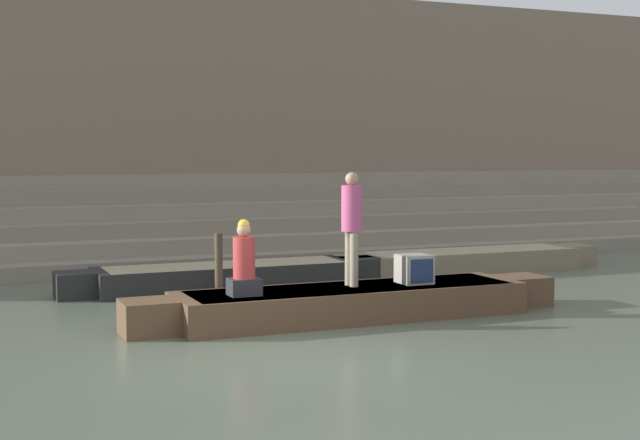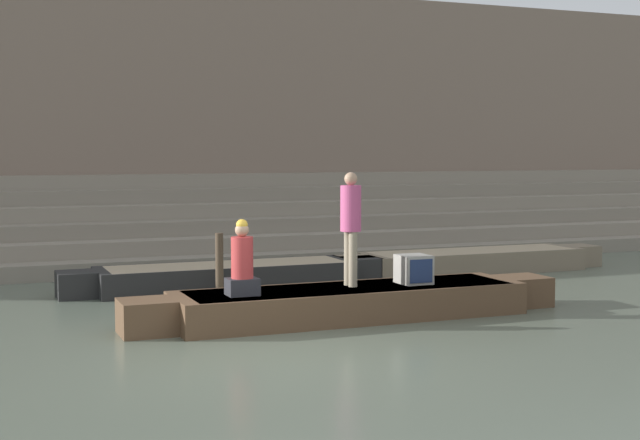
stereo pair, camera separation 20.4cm
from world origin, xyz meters
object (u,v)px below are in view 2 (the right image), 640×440
at_px(tv_set, 414,269).
at_px(person_standing, 351,220).
at_px(moored_boat_shore, 473,260).
at_px(rowboat_main, 351,302).
at_px(person_rowing, 242,264).
at_px(moored_boat_distant, 228,275).
at_px(mooring_post, 219,266).

bearing_deg(tv_set, person_standing, 164.59).
xyz_separation_m(person_standing, moored_boat_shore, (4.32, 3.59, -1.21)).
height_order(rowboat_main, moored_boat_shore, rowboat_main).
bearing_deg(person_rowing, rowboat_main, 15.87).
bearing_deg(rowboat_main, moored_boat_distant, 105.15).
distance_m(person_rowing, tv_set, 2.73).
distance_m(rowboat_main, moored_boat_distant, 3.55).
bearing_deg(tv_set, person_rowing, 173.85).
relative_size(moored_boat_shore, moored_boat_distant, 1.01).
distance_m(rowboat_main, moored_boat_shore, 5.72).
height_order(rowboat_main, person_rowing, person_rowing).
relative_size(person_standing, moored_boat_shore, 0.28).
relative_size(tv_set, moored_boat_distant, 0.08).
height_order(person_standing, moored_boat_distant, person_standing).
relative_size(person_standing, person_rowing, 1.59).
relative_size(person_standing, moored_boat_distant, 0.28).
bearing_deg(person_standing, moored_boat_shore, 30.64).
bearing_deg(mooring_post, rowboat_main, -61.43).
bearing_deg(tv_set, moored_boat_distant, 110.81).
bearing_deg(person_rowing, moored_boat_shore, 44.20).
relative_size(tv_set, mooring_post, 0.44).
distance_m(rowboat_main, person_rowing, 1.81).
distance_m(rowboat_main, tv_set, 1.12).
bearing_deg(person_standing, mooring_post, 111.29).
distance_m(rowboat_main, person_standing, 1.20).
xyz_separation_m(person_standing, person_rowing, (-1.73, -0.21, -0.54)).
bearing_deg(tv_set, moored_boat_shore, 40.21).
bearing_deg(moored_boat_shore, tv_set, -132.05).
xyz_separation_m(moored_boat_shore, mooring_post, (-5.67, -1.28, 0.32)).
height_order(person_rowing, mooring_post, person_rowing).
height_order(tv_set, moored_boat_shore, tv_set).
bearing_deg(moored_boat_shore, mooring_post, -167.46).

